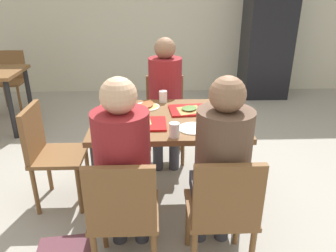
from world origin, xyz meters
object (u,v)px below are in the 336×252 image
object	(u,v)px
paper_plate_center	(146,107)
plastic_cup_a	(163,96)
chair_far_side	(165,111)
pizza_slice_b	(189,109)
plastic_cup_b	(174,130)
main_table	(168,129)
chair_near_right	(223,209)
paper_plate_near_edge	(193,128)
person_far_side	(165,93)
soda_can	(230,108)
chair_left_end	(48,149)
tray_red_far	(192,110)
pizza_slice_a	(141,121)
person_in_red	(123,162)
tray_red_near	(141,124)
drink_fridge	(267,37)
person_in_brown_jacket	(221,160)
chair_near_left	(124,212)
pizza_slice_c	(147,105)
background_chair_far	(11,76)
condiment_bottle	(122,98)
foil_bundle	(104,113)

from	to	relation	value
paper_plate_center	plastic_cup_a	size ratio (longest dim) A/B	2.20
chair_far_side	plastic_cup_a	xyz separation A→B (m)	(-0.03, -0.45, 0.31)
pizza_slice_b	plastic_cup_b	distance (m)	0.49
main_table	chair_near_right	xyz separation A→B (m)	(0.29, -0.81, -0.16)
chair_near_right	paper_plate_near_edge	world-z (taller)	chair_near_right
person_far_side	soda_can	xyz separation A→B (m)	(0.49, -0.65, 0.07)
chair_left_end	person_far_side	world-z (taller)	person_far_side
paper_plate_center	plastic_cup_a	world-z (taller)	plastic_cup_a
tray_red_far	pizza_slice_b	bearing A→B (deg)	-146.03
pizza_slice_a	person_in_red	bearing A→B (deg)	-99.00
tray_red_near	drink_fridge	xyz separation A→B (m)	(1.88, 3.00, 0.19)
person_far_side	paper_plate_near_edge	distance (m)	0.92
main_table	plastic_cup_b	distance (m)	0.39
paper_plate_near_edge	drink_fridge	size ratio (longest dim) A/B	0.12
soda_can	person_in_brown_jacket	bearing A→B (deg)	-106.22
person_far_side	pizza_slice_b	xyz separation A→B (m)	(0.17, -0.56, 0.04)
paper_plate_near_edge	pizza_slice_b	bearing A→B (deg)	89.50
chair_near_left	pizza_slice_b	world-z (taller)	chair_near_left
paper_plate_center	plastic_cup_b	distance (m)	0.63
plastic_cup_b	soda_can	world-z (taller)	soda_can
pizza_slice_a	chair_left_end	bearing A→B (deg)	170.11
person_far_side	tray_red_far	distance (m)	0.58
paper_plate_center	person_in_red	bearing A→B (deg)	-97.25
pizza_slice_a	soda_can	distance (m)	0.70
paper_plate_center	pizza_slice_a	bearing A→B (deg)	-94.64
pizza_slice_c	person_far_side	bearing A→B (deg)	68.94
chair_far_side	plastic_cup_a	size ratio (longest dim) A/B	8.47
chair_far_side	person_far_side	bearing A→B (deg)	-90.00
background_chair_far	chair_near_left	bearing A→B (deg)	-58.81
chair_far_side	paper_plate_center	xyz separation A→B (m)	(-0.17, -0.57, 0.26)
plastic_cup_b	drink_fridge	world-z (taller)	drink_fridge
person_in_red	pizza_slice_c	xyz separation A→B (m)	(0.12, 0.90, 0.03)
chair_near_right	pizza_slice_b	xyz separation A→B (m)	(-0.11, 0.92, 0.28)
plastic_cup_a	condiment_bottle	distance (m)	0.37
person_in_brown_jacket	condiment_bottle	distance (m)	1.12
chair_near_right	plastic_cup_b	size ratio (longest dim) A/B	8.47
soda_can	foil_bundle	size ratio (longest dim) A/B	1.22
paper_plate_center	condiment_bottle	xyz separation A→B (m)	(-0.20, 0.00, 0.08)
person_far_side	paper_plate_center	bearing A→B (deg)	-111.56
chair_near_left	soda_can	bearing A→B (deg)	47.01
pizza_slice_a	plastic_cup_b	world-z (taller)	plastic_cup_b
pizza_slice_c	drink_fridge	distance (m)	3.20
soda_can	foil_bundle	xyz separation A→B (m)	(-0.97, -0.04, -0.01)
person_far_side	pizza_slice_c	xyz separation A→B (m)	(-0.17, -0.43, 0.03)
person_in_brown_jacket	plastic_cup_a	bearing A→B (deg)	107.03
main_table	paper_plate_center	world-z (taller)	paper_plate_center
tray_red_far	soda_can	size ratio (longest dim) A/B	2.95
condiment_bottle	person_far_side	bearing A→B (deg)	49.44
tray_red_far	background_chair_far	distance (m)	3.24
chair_left_end	plastic_cup_a	xyz separation A→B (m)	(0.93, 0.36, 0.31)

